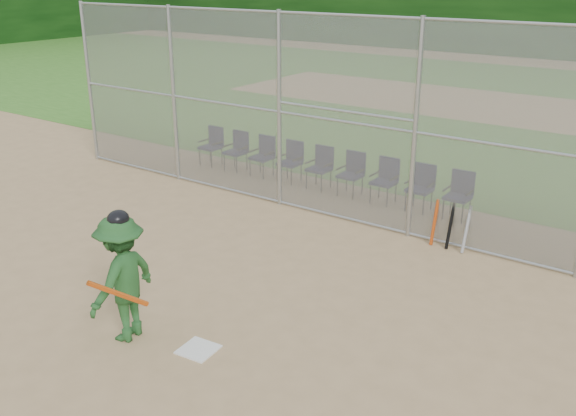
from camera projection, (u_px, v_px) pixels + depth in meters
The scene contains 16 objects.
ground at pixel (183, 334), 8.84m from camera, with size 100.00×100.00×0.00m, color tan.
grass_strip at pixel (543, 112), 22.57m from camera, with size 100.00×100.00×0.00m, color #356C20.
dirt_patch_far at pixel (543, 112), 22.57m from camera, with size 24.00×24.00×0.00m, color tan.
backstop_fence at pixel (366, 121), 11.93m from camera, with size 16.09×0.09×4.00m.
home_plate at pixel (198, 349), 8.47m from camera, with size 0.46×0.46×0.02m, color silver.
batter_at_plate at pixel (122, 277), 8.48m from camera, with size 0.99×1.36×1.85m.
spare_bats at pixel (450, 226), 11.46m from camera, with size 0.66×0.29×0.84m.
chair_0 at pixel (210, 146), 16.35m from camera, with size 0.54×0.52×0.96m, color #0E1035, non-canonical shape.
chair_1 at pixel (235, 151), 15.90m from camera, with size 0.54×0.52×0.96m, color #0E1035, non-canonical shape.
chair_2 at pixel (262, 157), 15.45m from camera, with size 0.54×0.52×0.96m, color #0E1035, non-canonical shape.
chair_3 at pixel (289, 162), 15.01m from camera, with size 0.54×0.52×0.96m, color #0E1035, non-canonical shape.
chair_4 at pixel (319, 168), 14.56m from camera, with size 0.54×0.52×0.96m, color #0E1035, non-canonical shape.
chair_5 at pixel (350, 175), 14.11m from camera, with size 0.54×0.52×0.96m, color #0E1035, non-canonical shape.
chair_6 at pixel (384, 181), 13.66m from camera, with size 0.54×0.52×0.96m, color #0E1035, non-canonical shape.
chair_7 at pixel (419, 189), 13.21m from camera, with size 0.54×0.52×0.96m, color #0E1035, non-canonical shape.
chair_8 at pixel (458, 196), 12.77m from camera, with size 0.54×0.52×0.96m, color #0E1035, non-canonical shape.
Camera 1 is at (5.64, -5.41, 4.73)m, focal length 40.00 mm.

